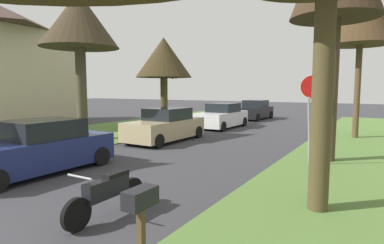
% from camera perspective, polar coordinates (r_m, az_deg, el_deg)
% --- Properties ---
extents(stop_sign_far, '(0.82, 0.78, 2.90)m').
position_cam_1_polar(stop_sign_far, '(10.81, 20.78, 3.77)').
color(stop_sign_far, '#9EA0A5').
rests_on(stop_sign_far, grass_verge_right).
extents(street_tree_right_far, '(3.19, 3.19, 7.68)m').
position_cam_1_polar(street_tree_right_far, '(18.18, 28.22, 16.87)').
color(street_tree_right_far, brown).
rests_on(street_tree_right_far, grass_verge_right).
extents(street_tree_left_mid_a, '(3.64, 3.64, 6.94)m').
position_cam_1_polar(street_tree_left_mid_a, '(16.37, -19.67, 16.60)').
color(street_tree_left_mid_a, '#483F2C').
rests_on(street_tree_left_mid_a, grass_verge_left).
extents(street_tree_left_mid_b, '(3.78, 3.78, 5.86)m').
position_cam_1_polar(street_tree_left_mid_b, '(21.70, -5.11, 11.34)').
color(street_tree_left_mid_b, '#463C23').
rests_on(street_tree_left_mid_b, grass_verge_left).
extents(parked_sedan_navy, '(1.96, 4.41, 1.57)m').
position_cam_1_polar(parked_sedan_navy, '(10.42, -25.94, -4.35)').
color(parked_sedan_navy, navy).
rests_on(parked_sedan_navy, ground).
extents(parked_sedan_tan, '(1.96, 4.41, 1.57)m').
position_cam_1_polar(parked_sedan_tan, '(15.19, -4.79, -0.70)').
color(parked_sedan_tan, tan).
rests_on(parked_sedan_tan, ground).
extents(parked_sedan_white, '(1.96, 4.41, 1.57)m').
position_cam_1_polar(parked_sedan_white, '(20.42, 5.44, 0.99)').
color(parked_sedan_white, white).
rests_on(parked_sedan_white, ground).
extents(parked_sedan_black, '(1.96, 4.41, 1.57)m').
position_cam_1_polar(parked_sedan_black, '(26.60, 11.24, 2.06)').
color(parked_sedan_black, black).
rests_on(parked_sedan_black, ground).
extents(parked_motorcycle, '(0.60, 2.05, 0.97)m').
position_cam_1_polar(parked_motorcycle, '(6.49, -14.98, -12.18)').
color(parked_motorcycle, black).
rests_on(parked_motorcycle, ground).
extents(curbside_mailbox, '(0.22, 0.44, 1.27)m').
position_cam_1_polar(curbside_mailbox, '(3.92, -9.24, -15.41)').
color(curbside_mailbox, brown).
rests_on(curbside_mailbox, grass_verge_right).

